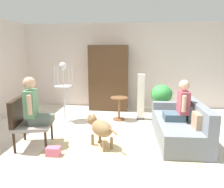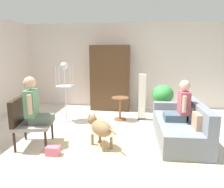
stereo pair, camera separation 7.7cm
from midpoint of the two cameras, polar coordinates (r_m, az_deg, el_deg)
ground_plane at (r=4.31m, az=0.21°, el=-13.01°), size 7.49×7.49×0.00m
back_wall at (r=6.93m, az=3.13°, el=7.53°), size 6.84×0.12×2.66m
area_rug at (r=4.02m, az=2.28°, el=-14.80°), size 2.79×2.07×0.01m
couch at (r=4.59m, az=18.48°, el=-8.18°), size 0.90×1.84×0.79m
armchair at (r=4.33m, az=-21.48°, el=-6.19°), size 0.76×0.79×0.92m
person_on_couch at (r=4.43m, az=18.37°, el=-2.79°), size 0.47×0.51×0.81m
person_on_armchair at (r=4.21m, az=-19.54°, el=-2.69°), size 0.54×0.52×0.88m
round_end_table at (r=5.60m, az=2.57°, el=-3.42°), size 0.44×0.44×0.61m
dog at (r=4.05m, az=-2.68°, el=-8.95°), size 0.65×0.64×0.59m
bird_cage_stand at (r=5.55m, az=-12.10°, el=1.93°), size 0.48×0.48×1.52m
potted_plant at (r=5.64m, az=13.76°, el=-0.84°), size 0.55×0.55×0.94m
column_lamp at (r=5.64m, az=8.43°, el=-0.91°), size 0.20×0.20×1.21m
armoire_cabinet at (r=6.59m, az=-0.08°, el=4.34°), size 1.18×0.56×1.97m
handbag at (r=3.95m, az=-14.97°, el=-14.48°), size 0.23×0.15×0.16m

